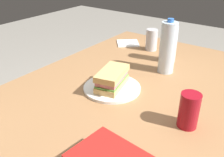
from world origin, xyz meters
TOP-DOWN VIEW (x-y plane):
  - dining_table at (0.00, 0.00)m, footprint 1.40×0.93m
  - paper_plate at (0.03, -0.06)m, footprint 0.24×0.24m
  - sandwich at (0.03, -0.06)m, footprint 0.20×0.14m
  - soda_can_red at (0.08, 0.29)m, footprint 0.07×0.07m
  - water_bottle_tall at (-0.39, 0.01)m, footprint 0.06×0.06m
  - water_bottle_spare at (-0.26, 0.05)m, footprint 0.07×0.07m
  - soda_can_silver at (-0.48, -0.15)m, footprint 0.07×0.07m
  - paper_napkin at (-0.48, -0.31)m, footprint 0.18×0.18m

SIDE VIEW (x-z plane):
  - dining_table at x=0.00m, z-range 0.28..1.04m
  - paper_napkin at x=-0.48m, z-range 0.76..0.76m
  - paper_plate at x=0.03m, z-range 0.76..0.77m
  - sandwich at x=0.03m, z-range 0.77..0.85m
  - soda_can_red at x=0.08m, z-range 0.76..0.88m
  - soda_can_silver at x=-0.48m, z-range 0.76..0.88m
  - water_bottle_tall at x=-0.39m, z-range 0.75..0.95m
  - water_bottle_spare at x=-0.26m, z-range 0.75..1.01m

